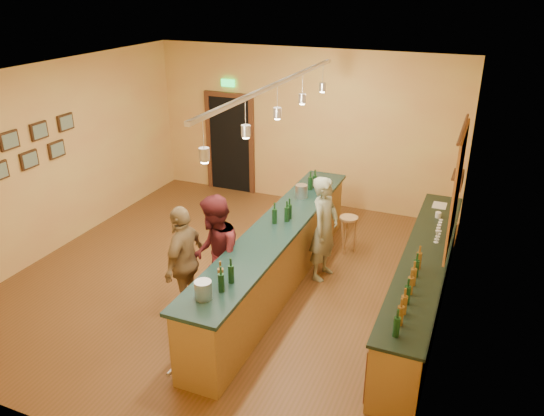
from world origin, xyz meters
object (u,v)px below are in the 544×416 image
at_px(bartender, 324,228).
at_px(customer_b, 184,261).
at_px(tasting_bar, 277,253).
at_px(customer_a, 215,257).
at_px(bar_stool, 349,225).
at_px(back_counter, 422,283).

distance_m(bartender, customer_b, 2.26).
distance_m(tasting_bar, bartender, 0.86).
bearing_deg(customer_a, bar_stool, 129.14).
bearing_deg(back_counter, customer_b, -157.43).
distance_m(back_counter, bartender, 1.69).
xyz_separation_m(tasting_bar, bar_stool, (0.70, 1.58, -0.09)).
bearing_deg(customer_b, back_counter, 108.73).
bearing_deg(tasting_bar, bar_stool, 66.22).
bearing_deg(customer_b, bartender, 135.23).
distance_m(tasting_bar, bar_stool, 1.73).
height_order(tasting_bar, customer_b, customer_b).
distance_m(back_counter, tasting_bar, 2.16).
bearing_deg(bar_stool, bartender, -98.50).
xyz_separation_m(customer_a, bar_stool, (1.24, 2.49, -0.37)).
bearing_deg(back_counter, bar_stool, 136.01).
relative_size(tasting_bar, bartender, 3.02).
relative_size(bartender, bar_stool, 2.56).
height_order(back_counter, tasting_bar, tasting_bar).
xyz_separation_m(tasting_bar, customer_b, (-0.93, -1.10, 0.22)).
height_order(customer_b, bar_stool, customer_b).
relative_size(back_counter, tasting_bar, 0.89).
bearing_deg(bar_stool, tasting_bar, -113.78).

